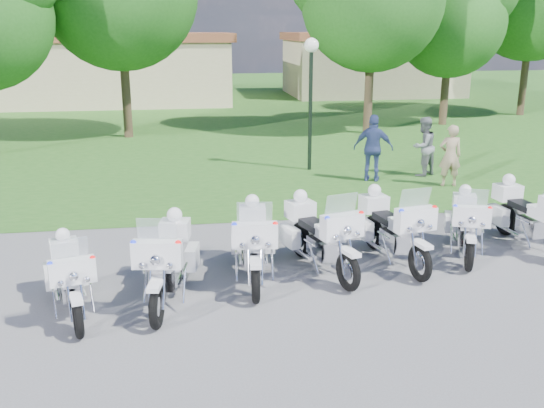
{
  "coord_description": "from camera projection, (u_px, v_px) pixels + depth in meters",
  "views": [
    {
      "loc": [
        -2.03,
        -10.42,
        4.37
      ],
      "look_at": [
        -0.25,
        1.2,
        0.95
      ],
      "focal_mm": 40.0,
      "sensor_mm": 36.0,
      "label": 1
    }
  ],
  "objects": [
    {
      "name": "ground",
      "position": [
        295.0,
        269.0,
        11.4
      ],
      "size": [
        100.0,
        100.0,
        0.0
      ],
      "primitive_type": "plane",
      "color": "#5D5D63",
      "rests_on": "ground"
    },
    {
      "name": "grass_lawn",
      "position": [
        212.0,
        102.0,
        37.02
      ],
      "size": [
        100.0,
        48.0,
        0.01
      ],
      "primitive_type": "cube",
      "color": "#275D1D",
      "rests_on": "ground"
    },
    {
      "name": "motorcycle_0",
      "position": [
        70.0,
        276.0,
        9.54
      ],
      "size": [
        1.06,
        2.14,
        1.47
      ],
      "rotation": [
        0.0,
        0.0,
        3.4
      ],
      "color": "black",
      "rests_on": "ground"
    },
    {
      "name": "motorcycle_1",
      "position": [
        168.0,
        260.0,
        9.99
      ],
      "size": [
        1.07,
        2.46,
        1.66
      ],
      "rotation": [
        0.0,
        0.0,
        2.97
      ],
      "color": "black",
      "rests_on": "ground"
    },
    {
      "name": "motorcycle_2",
      "position": [
        254.0,
        242.0,
        10.84
      ],
      "size": [
        0.94,
        2.47,
        1.66
      ],
      "rotation": [
        0.0,
        0.0,
        3.05
      ],
      "color": "black",
      "rests_on": "ground"
    },
    {
      "name": "motorcycle_3",
      "position": [
        319.0,
        234.0,
        11.21
      ],
      "size": [
        1.25,
        2.43,
        1.67
      ],
      "rotation": [
        0.0,
        0.0,
        3.42
      ],
      "color": "black",
      "rests_on": "ground"
    },
    {
      "name": "motorcycle_4",
      "position": [
        392.0,
        227.0,
        11.63
      ],
      "size": [
        1.07,
        2.45,
        1.66
      ],
      "rotation": [
        0.0,
        0.0,
        3.32
      ],
      "color": "black",
      "rests_on": "ground"
    },
    {
      "name": "motorcycle_5",
      "position": [
        466.0,
        223.0,
        12.05
      ],
      "size": [
        1.26,
        2.17,
        1.53
      ],
      "rotation": [
        0.0,
        0.0,
        2.77
      ],
      "color": "black",
      "rests_on": "ground"
    },
    {
      "name": "motorcycle_6",
      "position": [
        529.0,
        214.0,
        12.44
      ],
      "size": [
        0.96,
        2.48,
        1.67
      ],
      "rotation": [
        0.0,
        0.0,
        3.24
      ],
      "color": "black",
      "rests_on": "ground"
    },
    {
      "name": "lamp_post",
      "position": [
        311.0,
        71.0,
        18.57
      ],
      "size": [
        0.44,
        0.44,
        4.09
      ],
      "color": "black",
      "rests_on": "ground"
    },
    {
      "name": "tree_3",
      "position": [
        450.0,
        12.0,
        27.12
      ],
      "size": [
        5.75,
        4.91,
        7.67
      ],
      "color": "#38281C",
      "rests_on": "ground"
    },
    {
      "name": "building_west",
      "position": [
        111.0,
        68.0,
        36.52
      ],
      "size": [
        14.56,
        8.32,
        4.1
      ],
      "color": "tan",
      "rests_on": "ground"
    },
    {
      "name": "building_east",
      "position": [
        372.0,
        63.0,
        40.9
      ],
      "size": [
        11.44,
        7.28,
        4.1
      ],
      "color": "tan",
      "rests_on": "ground"
    },
    {
      "name": "bystander_a",
      "position": [
        450.0,
        156.0,
        17.17
      ],
      "size": [
        0.69,
        0.5,
        1.76
      ],
      "primitive_type": "imported",
      "rotation": [
        0.0,
        0.0,
        3.01
      ],
      "color": "#9E866B",
      "rests_on": "ground"
    },
    {
      "name": "bystander_b",
      "position": [
        423.0,
        147.0,
        18.39
      ],
      "size": [
        1.1,
        1.04,
        1.8
      ],
      "primitive_type": "imported",
      "rotation": [
        0.0,
        0.0,
        -2.59
      ],
      "color": "slate",
      "rests_on": "ground"
    },
    {
      "name": "bystander_c",
      "position": [
        373.0,
        148.0,
        17.72
      ],
      "size": [
        1.25,
        0.88,
        1.96
      ],
      "primitive_type": "imported",
      "rotation": [
        0.0,
        0.0,
        2.76
      ],
      "color": "navy",
      "rests_on": "ground"
    }
  ]
}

